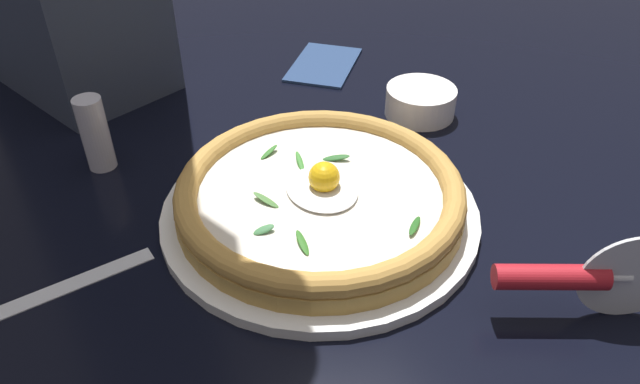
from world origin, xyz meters
The scene contains 7 objects.
ground_plane centered at (0.00, 0.00, -0.01)m, with size 2.40×2.40×0.03m, color black.
pizza_plate centered at (-0.03, -0.02, 0.01)m, with size 0.33×0.33×0.01m, color white.
pizza centered at (-0.03, -0.02, 0.03)m, with size 0.30×0.30×0.05m.
side_bowl centered at (0.08, -0.24, 0.02)m, with size 0.09×0.09×0.04m, color white.
pizza_cutter centered at (-0.26, -0.13, 0.04)m, with size 0.09×0.14×0.09m.
folded_napkin centered at (0.28, -0.21, 0.00)m, with size 0.14×0.09×0.01m, color navy.
pepper_shaker centered at (0.18, 0.16, 0.04)m, with size 0.03×0.03×0.09m, color silver.
Camera 1 is at (-0.45, 0.24, 0.40)m, focal length 33.44 mm.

